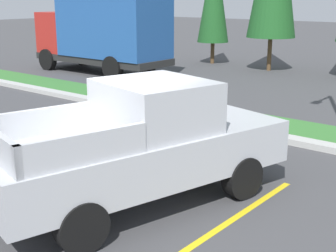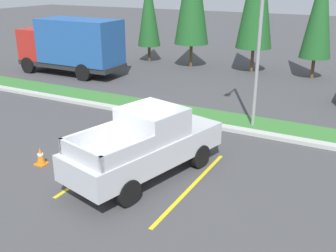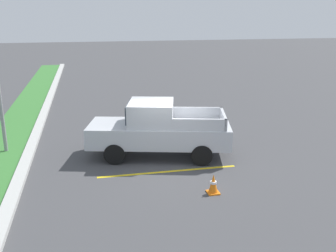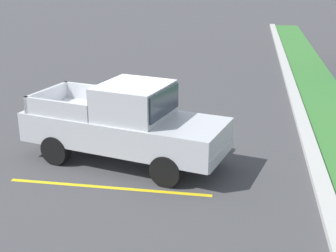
{
  "view_description": "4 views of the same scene",
  "coord_description": "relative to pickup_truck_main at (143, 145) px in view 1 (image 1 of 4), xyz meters",
  "views": [
    {
      "loc": [
        5.88,
        -5.41,
        3.44
      ],
      "look_at": [
        0.0,
        1.77,
        0.9
      ],
      "focal_mm": 50.92,
      "sensor_mm": 36.0,
      "label": 1
    },
    {
      "loc": [
        6.51,
        -9.25,
        5.75
      ],
      "look_at": [
        0.99,
        1.1,
        1.34
      ],
      "focal_mm": 42.5,
      "sensor_mm": 36.0,
      "label": 2
    },
    {
      "loc": [
        -12.7,
        2.69,
        5.25
      ],
      "look_at": [
        -0.08,
        -0.01,
        1.41
      ],
      "focal_mm": 41.18,
      "sensor_mm": 36.0,
      "label": 3
    },
    {
      "loc": [
        11.6,
        3.14,
        4.92
      ],
      "look_at": [
        0.29,
        1.2,
        0.88
      ],
      "focal_mm": 49.85,
      "sensor_mm": 36.0,
      "label": 4
    }
  ],
  "objects": [
    {
      "name": "pickup_truck_main",
      "position": [
        0.0,
        0.0,
        0.0
      ],
      "size": [
        3.11,
        5.52,
        2.1
      ],
      "color": "black",
      "rests_on": "ground"
    },
    {
      "name": "parking_line_far",
      "position": [
        1.54,
        -0.05,
        -1.04
      ],
      "size": [
        0.12,
        4.8,
        0.01
      ],
      "primitive_type": "cube",
      "color": "yellow",
      "rests_on": "ground"
    },
    {
      "name": "curb_strip",
      "position": [
        -0.76,
        4.81,
        -0.97
      ],
      "size": [
        56.0,
        0.4,
        0.15
      ],
      "primitive_type": "cube",
      "color": "#B2B2AD",
      "rests_on": "ground"
    },
    {
      "name": "cargo_truck_distant",
      "position": [
        -11.1,
        9.54,
        0.81
      ],
      "size": [
        6.82,
        2.54,
        3.4
      ],
      "color": "black",
      "rests_on": "ground"
    },
    {
      "name": "ground_plane",
      "position": [
        -0.76,
        -0.19,
        -1.04
      ],
      "size": [
        120.0,
        120.0,
        0.0
      ],
      "primitive_type": "plane",
      "color": "#424244"
    },
    {
      "name": "parking_line_near",
      "position": [
        -1.56,
        -0.05,
        -1.04
      ],
      "size": [
        0.12,
        4.8,
        0.01
      ],
      "primitive_type": "cube",
      "color": "yellow",
      "rests_on": "ground"
    },
    {
      "name": "grass_median",
      "position": [
        -0.76,
        5.91,
        -1.01
      ],
      "size": [
        56.0,
        1.8,
        0.06
      ],
      "primitive_type": "cube",
      "color": "#387533",
      "rests_on": "ground"
    }
  ]
}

